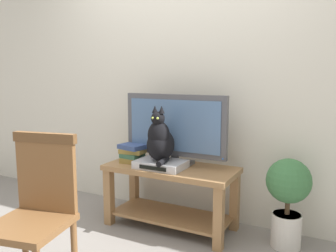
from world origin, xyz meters
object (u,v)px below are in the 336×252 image
at_px(tv_stand, 171,186).
at_px(cat, 160,140).
at_px(tv, 175,128).
at_px(media_box, 161,164).
at_px(wooden_chair, 37,204).
at_px(book_stack, 133,153).
at_px(potted_plant, 288,194).

height_order(tv_stand, cat, cat).
bearing_deg(tv, media_box, -106.23).
height_order(tv_stand, wooden_chair, wooden_chair).
xyz_separation_m(tv, book_stack, (-0.37, -0.10, -0.24)).
bearing_deg(book_stack, wooden_chair, -86.70).
bearing_deg(book_stack, tv_stand, 3.59).
relative_size(cat, book_stack, 1.89).
bearing_deg(potted_plant, media_box, -169.78).
relative_size(media_box, wooden_chair, 0.42).
xyz_separation_m(media_box, book_stack, (-0.32, 0.06, 0.05)).
height_order(wooden_chair, potted_plant, wooden_chair).
distance_m(tv, wooden_chair, 1.30).
relative_size(cat, wooden_chair, 0.48).
xyz_separation_m(tv, wooden_chair, (-0.30, -1.23, -0.32)).
height_order(wooden_chair, book_stack, wooden_chair).
bearing_deg(potted_plant, cat, -169.00).
xyz_separation_m(tv_stand, book_stack, (-0.37, -0.02, 0.26)).
height_order(cat, potted_plant, cat).
height_order(tv_stand, book_stack, book_stack).
bearing_deg(potted_plant, book_stack, -174.89).
xyz_separation_m(tv_stand, tv, (0.00, 0.08, 0.50)).
bearing_deg(media_box, potted_plant, 10.22).
relative_size(wooden_chair, book_stack, 3.93).
distance_m(media_box, wooden_chair, 1.10).
bearing_deg(wooden_chair, tv, 76.14).
distance_m(tv_stand, tv, 0.50).
xyz_separation_m(wooden_chair, potted_plant, (1.24, 1.25, -0.13)).
relative_size(cat, potted_plant, 0.67).
relative_size(tv_stand, tv, 1.20).
relative_size(tv, cat, 2.01).
relative_size(tv, media_box, 2.29).
distance_m(tv_stand, potted_plant, 0.95).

